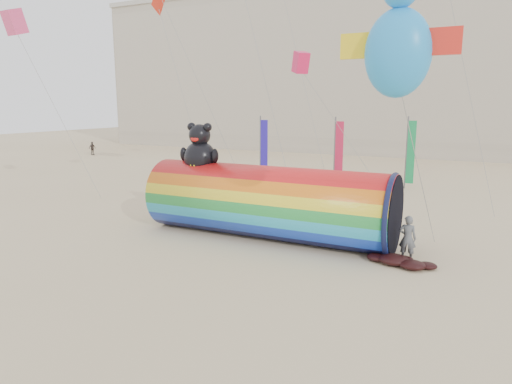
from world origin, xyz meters
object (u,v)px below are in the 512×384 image
at_px(windsock_assembly, 267,200).
at_px(fabric_bundle, 399,261).
at_px(kite_handler, 407,238).
at_px(hotel_building, 321,72).

relative_size(windsock_assembly, fabric_bundle, 4.35).
xyz_separation_m(kite_handler, fabric_bundle, (-0.16, -0.69, -0.73)).
relative_size(hotel_building, fabric_bundle, 23.06).
height_order(windsock_assembly, kite_handler, windsock_assembly).
distance_m(hotel_building, fabric_bundle, 48.81).
bearing_deg(kite_handler, hotel_building, -69.36).
height_order(hotel_building, fabric_bundle, hotel_building).
relative_size(hotel_building, kite_handler, 33.37).
distance_m(kite_handler, fabric_bundle, 1.02).
bearing_deg(hotel_building, windsock_assembly, -74.02).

